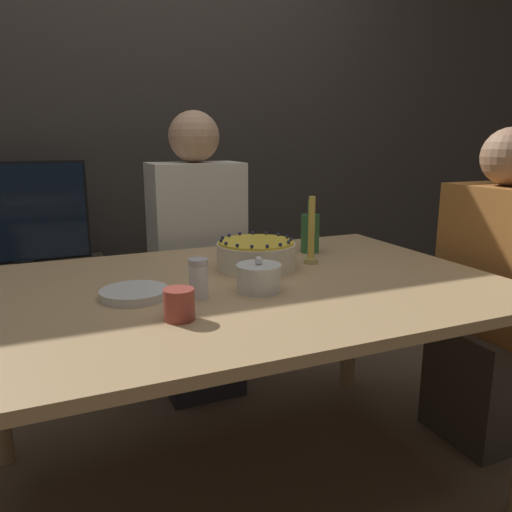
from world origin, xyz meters
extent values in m
plane|color=brown|center=(0.00, 0.00, 0.00)|extent=(12.00, 12.00, 0.00)
cube|color=#38332D|center=(0.00, 1.40, 1.30)|extent=(8.00, 0.05, 2.60)
cube|color=tan|center=(0.00, 0.00, 0.71)|extent=(1.61, 1.08, 0.03)
cylinder|color=tan|center=(0.75, 0.48, 0.35)|extent=(0.07, 0.07, 0.70)
cylinder|color=#EFE5CC|center=(0.12, 0.14, 0.77)|extent=(0.27, 0.27, 0.09)
cylinder|color=yellow|center=(0.12, 0.14, 0.82)|extent=(0.26, 0.26, 0.01)
sphere|color=#23284C|center=(0.23, 0.14, 0.83)|extent=(0.01, 0.01, 0.01)
sphere|color=#23284C|center=(0.22, 0.19, 0.83)|extent=(0.01, 0.01, 0.01)
sphere|color=#23284C|center=(0.20, 0.23, 0.83)|extent=(0.01, 0.01, 0.01)
sphere|color=#23284C|center=(0.15, 0.25, 0.83)|extent=(0.01, 0.01, 0.01)
sphere|color=#23284C|center=(0.10, 0.26, 0.83)|extent=(0.01, 0.01, 0.01)
sphere|color=#23284C|center=(0.06, 0.24, 0.83)|extent=(0.01, 0.01, 0.01)
sphere|color=#23284C|center=(0.02, 0.21, 0.83)|extent=(0.01, 0.01, 0.01)
sphere|color=#23284C|center=(0.00, 0.17, 0.83)|extent=(0.01, 0.01, 0.01)
sphere|color=#23284C|center=(0.00, 0.12, 0.83)|extent=(0.01, 0.01, 0.01)
sphere|color=#23284C|center=(0.02, 0.07, 0.83)|extent=(0.01, 0.01, 0.01)
sphere|color=#23284C|center=(0.06, 0.04, 0.83)|extent=(0.01, 0.01, 0.01)
sphere|color=#23284C|center=(0.10, 0.02, 0.83)|extent=(0.01, 0.01, 0.01)
sphere|color=#23284C|center=(0.15, 0.03, 0.83)|extent=(0.01, 0.01, 0.01)
sphere|color=#23284C|center=(0.20, 0.05, 0.83)|extent=(0.01, 0.01, 0.01)
sphere|color=#23284C|center=(0.22, 0.09, 0.83)|extent=(0.01, 0.01, 0.01)
cylinder|color=silver|center=(0.02, -0.10, 0.76)|extent=(0.13, 0.13, 0.07)
cylinder|color=silver|center=(0.02, -0.10, 0.80)|extent=(0.13, 0.13, 0.01)
sphere|color=silver|center=(0.02, -0.10, 0.82)|extent=(0.02, 0.02, 0.02)
cylinder|color=white|center=(-0.16, -0.09, 0.77)|extent=(0.05, 0.05, 0.09)
cylinder|color=silver|center=(-0.16, -0.09, 0.83)|extent=(0.06, 0.06, 0.02)
cylinder|color=silver|center=(-0.32, -0.01, 0.73)|extent=(0.19, 0.19, 0.01)
cylinder|color=silver|center=(-0.32, -0.01, 0.74)|extent=(0.19, 0.19, 0.01)
cylinder|color=silver|center=(-0.32, -0.01, 0.75)|extent=(0.19, 0.19, 0.01)
cylinder|color=tan|center=(0.33, 0.13, 0.74)|extent=(0.05, 0.05, 0.02)
cylinder|color=gold|center=(0.33, 0.13, 0.86)|extent=(0.02, 0.02, 0.22)
cylinder|color=#2D6638|center=(0.41, 0.29, 0.80)|extent=(0.07, 0.07, 0.15)
cylinder|color=#2D6638|center=(0.41, 0.29, 0.90)|extent=(0.03, 0.03, 0.06)
cylinder|color=#993D33|center=(-0.25, -0.24, 0.77)|extent=(0.08, 0.08, 0.08)
cube|color=#2D2D38|center=(0.09, 0.74, 0.23)|extent=(0.34, 0.34, 0.45)
cube|color=silver|center=(0.09, 0.74, 0.75)|extent=(0.40, 0.24, 0.61)
sphere|color=tan|center=(0.09, 0.74, 1.17)|extent=(0.22, 0.22, 0.22)
cube|color=#473D33|center=(1.01, -0.09, 0.23)|extent=(0.34, 0.34, 0.45)
cube|color=#A5662D|center=(1.01, -0.09, 0.72)|extent=(0.24, 0.40, 0.54)
sphere|color=#9E7556|center=(1.01, -0.09, 1.10)|extent=(0.21, 0.21, 0.21)
cube|color=#382D23|center=(-0.63, 1.11, 0.28)|extent=(0.74, 0.50, 0.56)
cylinder|color=black|center=(-0.63, 1.11, 0.59)|extent=(0.10, 0.10, 0.05)
cube|color=black|center=(-0.63, 1.11, 0.83)|extent=(0.60, 0.02, 0.46)
cube|color=black|center=(-0.63, 1.11, 0.83)|extent=(0.58, 0.03, 0.44)
camera|label=1|loc=(-0.54, -1.37, 1.16)|focal=35.00mm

